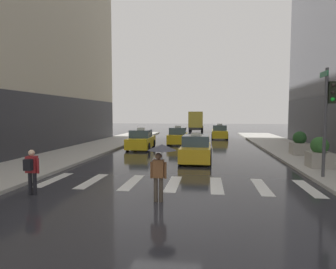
{
  "coord_description": "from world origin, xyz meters",
  "views": [
    {
      "loc": [
        1.39,
        -8.69,
        2.93
      ],
      "look_at": [
        -0.92,
        8.0,
        1.72
      ],
      "focal_mm": 30.26,
      "sensor_mm": 36.0,
      "label": 1
    }
  ],
  "objects_px": {
    "pedestrian_with_umbrella": "(161,157)",
    "pedestrian_with_backpack": "(31,169)",
    "taxi_second": "(141,140)",
    "taxi_fourth": "(220,132)",
    "planter_mid_block": "(299,144)",
    "box_truck": "(196,121)",
    "planter_near_corner": "(319,154)",
    "taxi_lead": "(196,149)",
    "traffic_light_pole": "(328,107)",
    "taxi_third": "(178,136)"
  },
  "relations": [
    {
      "from": "planter_near_corner",
      "to": "planter_mid_block",
      "type": "distance_m",
      "value": 4.92
    },
    {
      "from": "taxi_fourth",
      "to": "planter_mid_block",
      "type": "distance_m",
      "value": 15.09
    },
    {
      "from": "pedestrian_with_umbrella",
      "to": "pedestrian_with_backpack",
      "type": "height_order",
      "value": "pedestrian_with_umbrella"
    },
    {
      "from": "planter_mid_block",
      "to": "taxi_lead",
      "type": "bearing_deg",
      "value": -158.13
    },
    {
      "from": "taxi_second",
      "to": "taxi_fourth",
      "type": "distance_m",
      "value": 13.49
    },
    {
      "from": "pedestrian_with_backpack",
      "to": "taxi_third",
      "type": "bearing_deg",
      "value": 79.65
    },
    {
      "from": "traffic_light_pole",
      "to": "box_truck",
      "type": "distance_m",
      "value": 35.1
    },
    {
      "from": "taxi_lead",
      "to": "taxi_fourth",
      "type": "relative_size",
      "value": 1.0
    },
    {
      "from": "pedestrian_with_backpack",
      "to": "pedestrian_with_umbrella",
      "type": "bearing_deg",
      "value": -1.72
    },
    {
      "from": "taxi_fourth",
      "to": "pedestrian_with_umbrella",
      "type": "height_order",
      "value": "pedestrian_with_umbrella"
    },
    {
      "from": "taxi_second",
      "to": "planter_near_corner",
      "type": "height_order",
      "value": "taxi_second"
    },
    {
      "from": "pedestrian_with_umbrella",
      "to": "planter_near_corner",
      "type": "distance_m",
      "value": 9.83
    },
    {
      "from": "taxi_lead",
      "to": "planter_mid_block",
      "type": "distance_m",
      "value": 7.57
    },
    {
      "from": "taxi_second",
      "to": "pedestrian_with_umbrella",
      "type": "xyz_separation_m",
      "value": [
        4.02,
        -14.18,
        0.79
      ]
    },
    {
      "from": "traffic_light_pole",
      "to": "pedestrian_with_umbrella",
      "type": "xyz_separation_m",
      "value": [
        -6.76,
        -4.09,
        -1.74
      ]
    },
    {
      "from": "taxi_second",
      "to": "pedestrian_with_backpack",
      "type": "xyz_separation_m",
      "value": [
        -0.74,
        -14.03,
        0.25
      ]
    },
    {
      "from": "taxi_second",
      "to": "pedestrian_with_backpack",
      "type": "distance_m",
      "value": 14.06
    },
    {
      "from": "taxi_third",
      "to": "taxi_fourth",
      "type": "distance_m",
      "value": 8.15
    },
    {
      "from": "taxi_fourth",
      "to": "planter_mid_block",
      "type": "bearing_deg",
      "value": -71.31
    },
    {
      "from": "taxi_third",
      "to": "box_truck",
      "type": "relative_size",
      "value": 0.61
    },
    {
      "from": "box_truck",
      "to": "planter_mid_block",
      "type": "relative_size",
      "value": 4.71
    },
    {
      "from": "taxi_lead",
      "to": "taxi_second",
      "type": "xyz_separation_m",
      "value": [
        -4.87,
        5.63,
        0.0
      ]
    },
    {
      "from": "taxi_second",
      "to": "planter_near_corner",
      "type": "xyz_separation_m",
      "value": [
        11.39,
        -7.7,
        0.15
      ]
    },
    {
      "from": "taxi_third",
      "to": "planter_near_corner",
      "type": "distance_m",
      "value": 15.1
    },
    {
      "from": "box_truck",
      "to": "pedestrian_with_backpack",
      "type": "height_order",
      "value": "box_truck"
    },
    {
      "from": "taxi_lead",
      "to": "box_truck",
      "type": "relative_size",
      "value": 0.61
    },
    {
      "from": "taxi_second",
      "to": "pedestrian_with_backpack",
      "type": "height_order",
      "value": "taxi_second"
    },
    {
      "from": "taxi_lead",
      "to": "taxi_third",
      "type": "xyz_separation_m",
      "value": [
        -2.21,
        10.26,
        0.0
      ]
    },
    {
      "from": "taxi_lead",
      "to": "planter_near_corner",
      "type": "bearing_deg",
      "value": -17.62
    },
    {
      "from": "box_truck",
      "to": "taxi_second",
      "type": "bearing_deg",
      "value": -98.72
    },
    {
      "from": "box_truck",
      "to": "planter_near_corner",
      "type": "relative_size",
      "value": 4.71
    },
    {
      "from": "taxi_fourth",
      "to": "planter_near_corner",
      "type": "relative_size",
      "value": 2.86
    },
    {
      "from": "pedestrian_with_umbrella",
      "to": "pedestrian_with_backpack",
      "type": "xyz_separation_m",
      "value": [
        -4.76,
        0.14,
        -0.54
      ]
    },
    {
      "from": "taxi_fourth",
      "to": "pedestrian_with_umbrella",
      "type": "distance_m",
      "value": 25.86
    },
    {
      "from": "traffic_light_pole",
      "to": "pedestrian_with_umbrella",
      "type": "distance_m",
      "value": 8.09
    },
    {
      "from": "taxi_lead",
      "to": "taxi_third",
      "type": "distance_m",
      "value": 10.49
    },
    {
      "from": "taxi_second",
      "to": "taxi_lead",
      "type": "bearing_deg",
      "value": -49.13
    },
    {
      "from": "taxi_third",
      "to": "taxi_lead",
      "type": "bearing_deg",
      "value": -77.86
    },
    {
      "from": "traffic_light_pole",
      "to": "taxi_second",
      "type": "bearing_deg",
      "value": 136.89
    },
    {
      "from": "pedestrian_with_umbrella",
      "to": "planter_mid_block",
      "type": "height_order",
      "value": "pedestrian_with_umbrella"
    },
    {
      "from": "taxi_lead",
      "to": "box_truck",
      "type": "xyz_separation_m",
      "value": [
        -1.15,
        29.89,
        1.13
      ]
    },
    {
      "from": "traffic_light_pole",
      "to": "pedestrian_with_backpack",
      "type": "bearing_deg",
      "value": -161.11
    },
    {
      "from": "taxi_lead",
      "to": "pedestrian_with_umbrella",
      "type": "relative_size",
      "value": 2.35
    },
    {
      "from": "pedestrian_with_backpack",
      "to": "taxi_second",
      "type": "bearing_deg",
      "value": 86.96
    },
    {
      "from": "taxi_second",
      "to": "box_truck",
      "type": "bearing_deg",
      "value": 81.28
    },
    {
      "from": "taxi_second",
      "to": "box_truck",
      "type": "xyz_separation_m",
      "value": [
        3.72,
        24.26,
        1.13
      ]
    },
    {
      "from": "traffic_light_pole",
      "to": "taxi_third",
      "type": "bearing_deg",
      "value": 118.87
    },
    {
      "from": "taxi_fourth",
      "to": "box_truck",
      "type": "xyz_separation_m",
      "value": [
        -3.34,
        12.78,
        1.13
      ]
    },
    {
      "from": "traffic_light_pole",
      "to": "taxi_fourth",
      "type": "distance_m",
      "value": 22.04
    },
    {
      "from": "planter_near_corner",
      "to": "planter_mid_block",
      "type": "xyz_separation_m",
      "value": [
        0.51,
        4.89,
        0.0
      ]
    }
  ]
}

